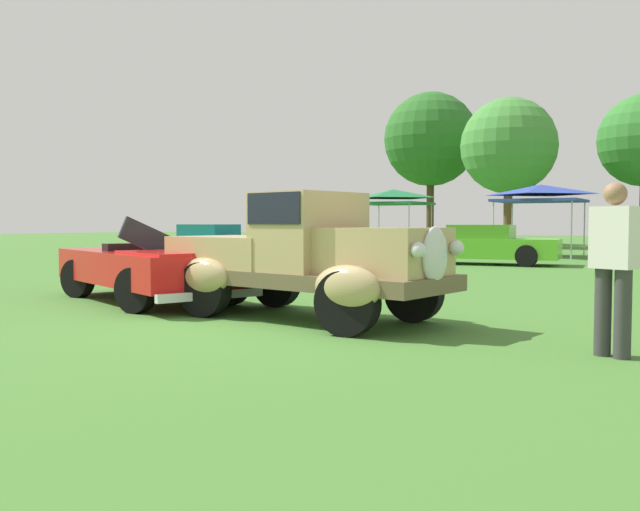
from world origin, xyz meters
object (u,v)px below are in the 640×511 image
object	(u,v)px
spectator_between_cars	(263,236)
spectator_far_side	(356,239)
neighbor_convertible	(153,267)
spectator_by_row	(614,263)
canopy_tent_left_field	(393,196)
show_car_teal	(211,242)
feature_pickup_truck	(305,255)
show_car_lime	(486,245)
canopy_tent_center_field	(540,192)

from	to	relation	value
spectator_between_cars	spectator_far_side	bearing A→B (deg)	-29.18
neighbor_convertible	spectator_between_cars	size ratio (longest dim) A/B	2.69
spectator_between_cars	neighbor_convertible	bearing A→B (deg)	-67.34
spectator_by_row	canopy_tent_left_field	distance (m)	22.91
spectator_between_cars	show_car_teal	bearing A→B (deg)	146.14
show_car_teal	neighbor_convertible	bearing A→B (deg)	-55.04
feature_pickup_truck	show_car_teal	bearing A→B (deg)	133.77
show_car_teal	spectator_by_row	bearing A→B (deg)	-39.10
show_car_lime	spectator_far_side	distance (m)	6.90
show_car_teal	spectator_between_cars	distance (m)	5.06
neighbor_convertible	spectator_by_row	xyz separation A→B (m)	(7.12, -1.16, 0.33)
show_car_teal	canopy_tent_left_field	bearing A→B (deg)	66.86
spectator_by_row	neighbor_convertible	bearing A→B (deg)	170.74
spectator_by_row	canopy_tent_center_field	size ratio (longest dim) A/B	0.55
feature_pickup_truck	show_car_lime	xyz separation A→B (m)	(-1.28, 12.81, -0.26)
feature_pickup_truck	neighbor_convertible	bearing A→B (deg)	172.03
show_car_teal	spectator_by_row	size ratio (longest dim) A/B	2.40
feature_pickup_truck	canopy_tent_left_field	size ratio (longest dim) A/B	1.54
show_car_lime	spectator_between_cars	xyz separation A→B (m)	(-5.22, -4.47, 0.31)
feature_pickup_truck	show_car_lime	size ratio (longest dim) A/B	0.99
feature_pickup_truck	neighbor_convertible	world-z (taller)	feature_pickup_truck
spectator_by_row	show_car_lime	bearing A→B (deg)	111.02
show_car_teal	canopy_tent_center_field	bearing A→B (deg)	36.86
spectator_between_cars	spectator_far_side	size ratio (longest dim) A/B	1.00
feature_pickup_truck	spectator_far_side	bearing A→B (deg)	110.87
spectator_far_side	spectator_between_cars	bearing A→B (deg)	150.82
neighbor_convertible	canopy_tent_center_field	world-z (taller)	canopy_tent_center_field
canopy_tent_left_field	spectator_between_cars	bearing A→B (deg)	-86.13
neighbor_convertible	spectator_far_side	bearing A→B (deg)	80.66
show_car_lime	spectator_far_side	world-z (taller)	spectator_far_side
show_car_lime	spectator_far_side	bearing A→B (deg)	-98.40
show_car_teal	spectator_by_row	distance (m)	18.83
neighbor_convertible	show_car_lime	distance (m)	12.51
feature_pickup_truck	neighbor_convertible	size ratio (longest dim) A/B	0.96
spectator_between_cars	canopy_tent_center_field	bearing A→B (deg)	61.11
feature_pickup_truck	spectator_far_side	size ratio (longest dim) A/B	2.58
spectator_between_cars	spectator_by_row	xyz separation A→B (m)	(10.41, -9.06, 0.00)
spectator_far_side	canopy_tent_left_field	size ratio (longest dim) A/B	0.60
spectator_far_side	feature_pickup_truck	bearing A→B (deg)	-69.13
spectator_by_row	canopy_tent_left_field	xyz separation A→B (m)	(-11.15, 19.96, 1.51)
show_car_teal	canopy_tent_center_field	world-z (taller)	canopy_tent_center_field
feature_pickup_truck	spectator_by_row	world-z (taller)	feature_pickup_truck
canopy_tent_left_field	canopy_tent_center_field	xyz separation A→B (m)	(6.35, -0.74, 0.00)
canopy_tent_center_field	show_car_lime	bearing A→B (deg)	-93.94
spectator_by_row	canopy_tent_left_field	size ratio (longest dim) A/B	0.60
feature_pickup_truck	canopy_tent_center_field	xyz separation A→B (m)	(-0.89, 18.51, 1.56)
feature_pickup_truck	spectator_between_cars	bearing A→B (deg)	127.89
neighbor_convertible	spectator_far_side	xyz separation A→B (m)	(0.91, 5.55, 0.33)
spectator_between_cars	canopy_tent_center_field	distance (m)	11.70
spectator_by_row	spectator_far_side	distance (m)	9.14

